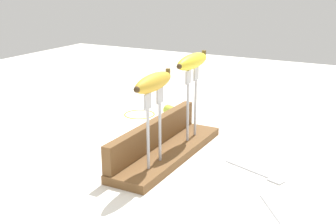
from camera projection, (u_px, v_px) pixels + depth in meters
ground_plane at (168, 156)px, 1.15m from camera, size 3.00×3.00×0.00m
wooden_board at (168, 152)px, 1.15m from camera, size 0.43×0.11×0.02m
board_backstop at (153, 133)px, 1.16m from camera, size 0.42×0.02×0.07m
fork_stand_left at (154, 121)px, 1.02m from camera, size 0.08×0.01×0.18m
fork_stand_right at (192, 97)px, 1.19m from camera, size 0.08×0.01×0.19m
banana_raised_left at (154, 82)px, 0.99m from camera, size 0.16×0.04×0.04m
banana_raised_right at (192, 61)px, 1.16m from camera, size 0.17×0.04×0.04m
fork_fallen_near at (261, 174)px, 1.04m from camera, size 0.07×0.16×0.01m
fork_fallen_far at (280, 220)px, 0.84m from camera, size 0.14×0.11×0.01m
banana_chunk_near at (171, 111)px, 1.48m from camera, size 0.05×0.06×0.04m
wire_coil at (139, 114)px, 1.50m from camera, size 0.11×0.11×0.00m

